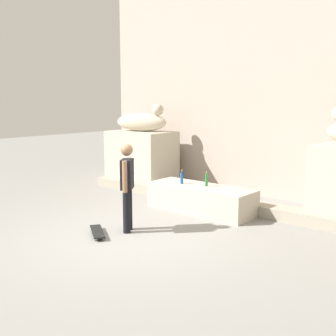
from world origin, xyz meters
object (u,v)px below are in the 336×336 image
skater (127,183)px  bottle_green (206,180)px  skateboard (97,232)px  statue_reclining_left (142,121)px  bottle_blue (182,178)px

skater → bottle_green: skater is taller
skateboard → skater: bearing=97.9°
statue_reclining_left → skater: (2.78, -3.30, -0.93)m
statue_reclining_left → bottle_blue: (2.51, -1.33, -1.14)m
bottle_blue → bottle_green: bearing=13.9°
skater → bottle_green: bearing=136.3°
skateboard → bottle_green: bottle_green is taller
skater → bottle_blue: size_ratio=5.23×
bottle_green → bottle_blue: bearing=-166.1°
skater → skateboard: bearing=-61.1°
bottle_green → skateboard: bearing=-102.0°
statue_reclining_left → skateboard: bearing=-68.7°
skater → bottle_blue: bearing=152.5°
statue_reclining_left → skater: bearing=-61.9°
statue_reclining_left → bottle_blue: size_ratio=5.27×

